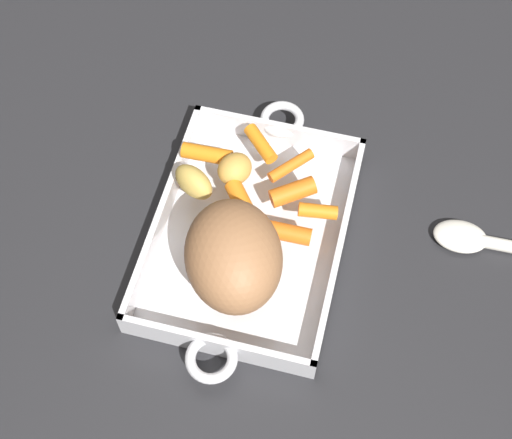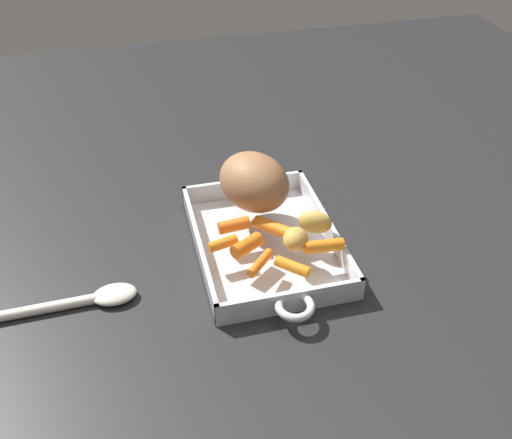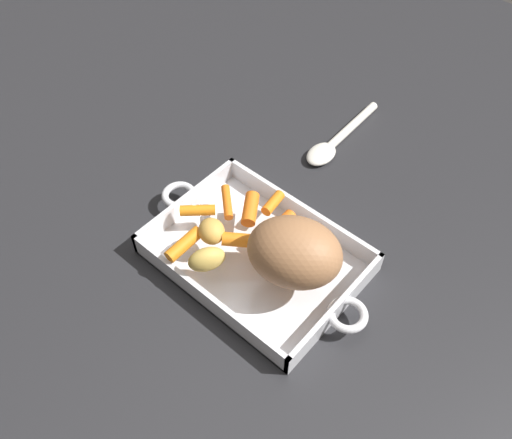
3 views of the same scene
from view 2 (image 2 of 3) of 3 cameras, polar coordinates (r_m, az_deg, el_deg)
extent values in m
plane|color=#232326|center=(1.03, 0.81, -2.73)|extent=(2.08, 2.08, 0.00)
cube|color=silver|center=(1.03, 0.82, -2.56)|extent=(0.33, 0.24, 0.01)
cube|color=silver|center=(1.05, 6.89, -0.85)|extent=(0.33, 0.01, 0.04)
cube|color=silver|center=(1.00, -5.53, -2.83)|extent=(0.33, 0.01, 0.04)
cube|color=silver|center=(0.91, 3.43, -7.97)|extent=(0.01, 0.24, 0.04)
cube|color=silver|center=(1.14, -1.22, 3.04)|extent=(0.01, 0.24, 0.04)
torus|color=silver|center=(0.89, 3.79, -8.39)|extent=(0.06, 0.06, 0.01)
torus|color=silver|center=(1.15, -1.44, 3.89)|extent=(0.06, 0.06, 0.01)
ellipsoid|color=#9E6B44|center=(1.04, -0.04, 3.71)|extent=(0.17, 0.16, 0.10)
cylinder|color=orange|center=(0.96, 6.60, -2.57)|extent=(0.02, 0.07, 0.03)
cylinder|color=orange|center=(0.96, -3.22, -2.33)|extent=(0.03, 0.05, 0.02)
cylinder|color=orange|center=(0.99, 1.66, -0.79)|extent=(0.07, 0.06, 0.03)
cylinder|color=orange|center=(0.93, 0.44, -4.23)|extent=(0.06, 0.05, 0.02)
cylinder|color=orange|center=(0.95, -0.87, -2.53)|extent=(0.05, 0.06, 0.03)
cylinder|color=orange|center=(1.00, -2.15, -0.56)|extent=(0.02, 0.06, 0.02)
cylinder|color=orange|center=(0.92, 3.57, -4.59)|extent=(0.05, 0.05, 0.02)
ellipsoid|color=gold|center=(0.99, 5.74, -0.25)|extent=(0.06, 0.07, 0.04)
ellipsoid|color=gold|center=(0.96, 3.86, -1.91)|extent=(0.06, 0.06, 0.04)
cylinder|color=white|center=(0.97, -19.82, -8.10)|extent=(0.02, 0.16, 0.02)
ellipsoid|color=white|center=(0.96, -13.55, -7.08)|extent=(0.05, 0.07, 0.02)
camera|label=1|loc=(1.22, -14.03, 44.64)|focal=51.90mm
camera|label=3|loc=(1.25, 18.21, 38.91)|focal=38.12mm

